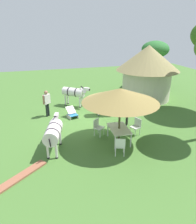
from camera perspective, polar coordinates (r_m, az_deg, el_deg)
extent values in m
plane|color=#45702F|center=(12.85, -2.50, -2.80)|extent=(36.00, 36.00, 0.00)
cylinder|color=beige|center=(17.22, 12.79, 7.17)|extent=(3.69, 3.69, 2.28)
cone|color=#938455|center=(16.83, 13.39, 13.99)|extent=(4.78, 4.78, 1.86)
cylinder|color=#464125|center=(10.37, 5.76, -2.80)|extent=(0.10, 0.10, 2.11)
cone|color=olive|center=(9.87, 6.06, 4.51)|extent=(3.64, 3.64, 0.66)
cube|color=silver|center=(10.51, 5.69, -4.45)|extent=(1.50, 0.98, 0.04)
cylinder|color=silver|center=(11.35, 6.46, -4.47)|extent=(0.06, 0.06, 0.70)
cylinder|color=silver|center=(10.26, 8.83, -7.67)|extent=(0.06, 0.06, 0.70)
cylinder|color=silver|center=(11.14, 2.68, -4.88)|extent=(0.06, 0.06, 0.70)
cylinder|color=silver|center=(10.02, 4.66, -8.21)|extent=(0.06, 0.06, 0.70)
cube|color=silver|center=(9.61, 5.90, -9.00)|extent=(0.54, 0.55, 0.04)
cube|color=silver|center=(9.33, 6.00, -8.41)|extent=(0.18, 0.43, 0.45)
cylinder|color=silver|center=(9.87, 4.69, -9.57)|extent=(0.04, 0.04, 0.45)
cylinder|color=silver|center=(9.89, 6.92, -9.59)|extent=(0.04, 0.04, 0.45)
cylinder|color=silver|center=(9.57, 4.74, -10.70)|extent=(0.04, 0.04, 0.45)
cylinder|color=silver|center=(9.59, 7.05, -10.72)|extent=(0.04, 0.04, 0.45)
cube|color=silver|center=(11.39, 9.96, -4.01)|extent=(0.56, 0.55, 0.04)
cube|color=silver|center=(11.43, 10.68, -2.73)|extent=(0.42, 0.20, 0.45)
cylinder|color=silver|center=(11.26, 9.97, -5.62)|extent=(0.04, 0.04, 0.45)
cylinder|color=silver|center=(11.49, 8.58, -4.95)|extent=(0.04, 0.04, 0.45)
cylinder|color=silver|center=(11.51, 11.19, -5.09)|extent=(0.04, 0.04, 0.45)
cylinder|color=silver|center=(11.73, 9.81, -4.44)|extent=(0.04, 0.04, 0.45)
cube|color=silver|center=(11.15, 0.30, -4.25)|extent=(0.61, 0.61, 0.04)
cube|color=silver|center=(11.15, -0.52, -2.97)|extent=(0.32, 0.36, 0.45)
cylinder|color=silver|center=(11.31, 1.59, -5.13)|extent=(0.04, 0.04, 0.45)
cylinder|color=silver|center=(11.03, 0.54, -5.89)|extent=(0.04, 0.04, 0.45)
cylinder|color=silver|center=(11.48, 0.05, -4.69)|extent=(0.04, 0.04, 0.45)
cylinder|color=silver|center=(11.20, -1.01, -5.42)|extent=(0.04, 0.04, 0.45)
cylinder|color=black|center=(12.55, 7.86, -1.64)|extent=(0.12, 0.12, 0.79)
cylinder|color=black|center=(12.42, 7.71, -1.89)|extent=(0.12, 0.12, 0.79)
cube|color=#499365|center=(12.23, 7.94, 1.14)|extent=(0.46, 0.42, 0.56)
cylinder|color=#D7AC8F|center=(12.45, 8.21, 1.58)|extent=(0.08, 0.08, 0.53)
cylinder|color=#D7AC8F|center=(12.00, 7.68, 0.82)|extent=(0.08, 0.08, 0.53)
sphere|color=#D7AC8F|center=(12.09, 8.04, 2.94)|extent=(0.21, 0.21, 0.21)
cylinder|color=black|center=(14.01, -13.20, 0.66)|extent=(0.12, 0.12, 0.85)
cylinder|color=black|center=(13.91, -13.63, 0.47)|extent=(0.12, 0.12, 0.85)
cube|color=silver|center=(13.72, -13.68, 3.39)|extent=(0.47, 0.49, 0.60)
cylinder|color=#9E6954|center=(13.89, -12.93, 3.76)|extent=(0.09, 0.09, 0.57)
cylinder|color=#9E6954|center=(13.54, -14.46, 3.16)|extent=(0.09, 0.09, 0.57)
sphere|color=#9E6954|center=(13.59, -13.84, 5.14)|extent=(0.23, 0.23, 0.23)
cube|color=#2971B2|center=(13.46, -6.78, -0.73)|extent=(0.68, 0.66, 0.03)
cube|color=white|center=(13.60, -7.35, 0.57)|extent=(0.64, 0.64, 0.37)
cube|color=silver|center=(13.65, -5.89, -0.85)|extent=(0.59, 0.21, 0.22)
cube|color=silver|center=(13.45, -7.86, -1.31)|extent=(0.59, 0.21, 0.22)
cylinder|color=silver|center=(9.77, -11.95, -5.28)|extent=(1.69, 1.04, 0.66)
cylinder|color=black|center=(9.49, -12.27, -6.15)|extent=(0.25, 0.68, 0.68)
cylinder|color=black|center=(10.01, -11.68, -4.54)|extent=(0.25, 0.68, 0.68)
cylinder|color=silver|center=(10.38, -11.30, -2.42)|extent=(0.60, 0.43, 0.50)
cube|color=silver|center=(10.57, -11.13, -1.01)|extent=(0.43, 0.28, 0.20)
cube|color=black|center=(10.75, -10.97, -0.78)|extent=(0.15, 0.15, 0.12)
cube|color=black|center=(10.30, -11.38, -1.41)|extent=(0.36, 0.13, 0.28)
cylinder|color=silver|center=(10.60, -12.12, -6.77)|extent=(0.11, 0.11, 0.74)
cylinder|color=black|center=(10.77, -11.98, -8.35)|extent=(0.13, 0.13, 0.06)
cylinder|color=silver|center=(10.54, -10.16, -6.79)|extent=(0.11, 0.11, 0.74)
cylinder|color=black|center=(10.70, -10.04, -8.38)|extent=(0.13, 0.13, 0.06)
cylinder|color=silver|center=(9.59, -13.36, -10.18)|extent=(0.11, 0.11, 0.74)
cylinder|color=black|center=(9.77, -13.18, -11.86)|extent=(0.13, 0.13, 0.06)
cylinder|color=silver|center=(9.52, -11.17, -10.24)|extent=(0.11, 0.11, 0.74)
cylinder|color=black|center=(9.71, -11.02, -11.93)|extent=(0.13, 0.13, 0.06)
cylinder|color=black|center=(9.09, -12.79, -8.25)|extent=(0.24, 0.11, 0.53)
cylinder|color=silver|center=(13.62, 2.40, 3.34)|extent=(0.94, 1.55, 0.70)
cylinder|color=black|center=(13.59, 1.19, 3.30)|extent=(0.72, 0.20, 0.71)
cylinder|color=black|center=(13.66, 3.48, 3.38)|extent=(0.72, 0.20, 0.71)
cylinder|color=silver|center=(13.69, 5.42, 4.15)|extent=(0.40, 0.59, 0.52)
cube|color=silver|center=(13.70, 6.59, 4.81)|extent=(0.25, 0.42, 0.20)
cube|color=black|center=(13.75, 7.32, 4.71)|extent=(0.14, 0.14, 0.12)
cube|color=black|center=(13.63, 5.45, 4.95)|extent=(0.10, 0.37, 0.28)
cylinder|color=silver|center=(14.11, 4.46, 1.17)|extent=(0.11, 0.11, 0.77)
cylinder|color=black|center=(14.24, 4.41, -0.16)|extent=(0.13, 0.13, 0.06)
cylinder|color=silver|center=(13.76, 4.74, 0.61)|extent=(0.11, 0.11, 0.77)
cylinder|color=black|center=(13.89, 4.70, -0.76)|extent=(0.13, 0.13, 0.06)
cylinder|color=silver|center=(13.96, 0.01, 1.00)|extent=(0.11, 0.11, 0.77)
cylinder|color=black|center=(14.09, 0.01, -0.35)|extent=(0.13, 0.13, 0.06)
cylinder|color=silver|center=(13.60, 0.18, 0.43)|extent=(0.11, 0.11, 0.77)
cylinder|color=black|center=(13.73, 0.18, -0.95)|extent=(0.13, 0.13, 0.06)
cylinder|color=black|center=(13.57, -0.84, 2.83)|extent=(0.09, 0.24, 0.53)
cylinder|color=silver|center=(15.31, -6.65, 5.35)|extent=(1.47, 1.60, 0.61)
cylinder|color=black|center=(15.46, -7.66, 5.47)|extent=(0.54, 0.46, 0.63)
cylinder|color=black|center=(15.17, -5.72, 5.24)|extent=(0.54, 0.46, 0.63)
cylinder|color=silver|center=(14.89, -4.05, 5.69)|extent=(0.55, 0.58, 0.48)
cube|color=silver|center=(14.73, -3.09, 6.17)|extent=(0.39, 0.42, 0.20)
cube|color=black|center=(14.66, -2.45, 5.99)|extent=(0.17, 0.17, 0.12)
cube|color=black|center=(14.84, -4.07, 6.43)|extent=(0.26, 0.31, 0.28)
cylinder|color=silver|center=(15.37, -4.30, 3.01)|extent=(0.11, 0.11, 0.81)
cylinder|color=black|center=(15.49, -4.27, 1.71)|extent=(0.13, 0.13, 0.06)
cylinder|color=silver|center=(15.08, -4.90, 2.63)|extent=(0.11, 0.11, 0.81)
cylinder|color=black|center=(15.21, -4.85, 1.30)|extent=(0.13, 0.13, 0.06)
cylinder|color=silver|center=(15.93, -8.12, 3.54)|extent=(0.11, 0.11, 0.81)
cylinder|color=black|center=(16.05, -8.04, 2.28)|extent=(0.13, 0.13, 0.06)
cylinder|color=silver|center=(15.66, -8.75, 3.18)|extent=(0.11, 0.11, 0.81)
cylinder|color=black|center=(15.78, -8.67, 1.90)|extent=(0.13, 0.13, 0.06)
cylinder|color=black|center=(15.76, -9.28, 5.31)|extent=(0.19, 0.21, 0.53)
cylinder|color=brown|center=(21.12, 14.62, 10.40)|extent=(0.26, 0.26, 2.79)
ellipsoid|color=#2A6A2D|center=(20.83, 15.18, 16.00)|extent=(2.49, 2.49, 1.49)
cube|color=#985A40|center=(8.90, -21.39, -16.65)|extent=(2.07, 2.38, 0.08)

